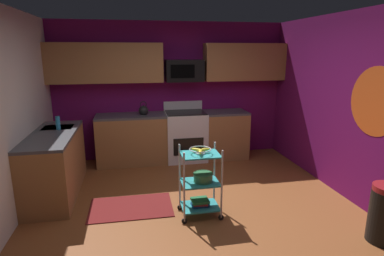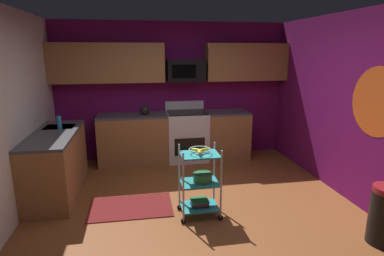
# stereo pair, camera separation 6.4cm
# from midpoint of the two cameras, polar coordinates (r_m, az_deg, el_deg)

# --- Properties ---
(floor) EXTENTS (4.40, 4.80, 0.04)m
(floor) POSITION_cam_midpoint_polar(r_m,az_deg,el_deg) (4.31, 1.15, -15.20)
(floor) COLOR brown
(floor) RESTS_ON ground
(wall_back) EXTENTS (4.52, 0.06, 2.60)m
(wall_back) POSITION_cam_midpoint_polar(r_m,az_deg,el_deg) (6.21, -3.23, 6.70)
(wall_back) COLOR #6B1156
(wall_back) RESTS_ON ground
(wall_right) EXTENTS (0.06, 4.80, 2.60)m
(wall_right) POSITION_cam_midpoint_polar(r_m,az_deg,el_deg) (4.80, 28.35, 2.95)
(wall_right) COLOR #6B1156
(wall_right) RESTS_ON ground
(wall_flower_decal) EXTENTS (0.00, 0.88, 0.88)m
(wall_flower_decal) POSITION_cam_midpoint_polar(r_m,az_deg,el_deg) (4.53, 30.66, 4.04)
(wall_flower_decal) COLOR #E5591E
(counter_run) EXTENTS (3.63, 2.27, 0.92)m
(counter_run) POSITION_cam_midpoint_polar(r_m,az_deg,el_deg) (5.60, -9.44, -3.02)
(counter_run) COLOR #9E6B3D
(counter_run) RESTS_ON ground
(oven_range) EXTENTS (0.76, 0.65, 1.10)m
(oven_range) POSITION_cam_midpoint_polar(r_m,az_deg,el_deg) (6.09, -0.63, -1.33)
(oven_range) COLOR white
(oven_range) RESTS_ON ground
(upper_cabinets) EXTENTS (4.40, 0.33, 0.70)m
(upper_cabinets) POSITION_cam_midpoint_polar(r_m,az_deg,el_deg) (5.97, -3.55, 11.70)
(upper_cabinets) COLOR #9E6B3D
(microwave) EXTENTS (0.70, 0.39, 0.40)m
(microwave) POSITION_cam_midpoint_polar(r_m,az_deg,el_deg) (5.99, -0.84, 10.30)
(microwave) COLOR black
(rolling_cart) EXTENTS (0.54, 0.37, 0.91)m
(rolling_cart) POSITION_cam_midpoint_polar(r_m,az_deg,el_deg) (4.04, 1.83, -9.79)
(rolling_cart) COLOR silver
(rolling_cart) RESTS_ON ground
(fruit_bowl) EXTENTS (0.27, 0.27, 0.07)m
(fruit_bowl) POSITION_cam_midpoint_polar(r_m,az_deg,el_deg) (3.89, 1.87, -4.04)
(fruit_bowl) COLOR silver
(fruit_bowl) RESTS_ON rolling_cart
(mixing_bowl_large) EXTENTS (0.25, 0.25, 0.11)m
(mixing_bowl_large) POSITION_cam_midpoint_polar(r_m,az_deg,el_deg) (4.02, 2.38, -8.85)
(mixing_bowl_large) COLOR #387F4C
(mixing_bowl_large) RESTS_ON rolling_cart
(book_stack) EXTENTS (0.22, 0.19, 0.09)m
(book_stack) POSITION_cam_midpoint_polar(r_m,az_deg,el_deg) (4.16, 1.80, -13.25)
(book_stack) COLOR #1E4C8C
(book_stack) RESTS_ON rolling_cart
(kettle) EXTENTS (0.21, 0.18, 0.26)m
(kettle) POSITION_cam_midpoint_polar(r_m,az_deg,el_deg) (5.89, -8.17, 3.20)
(kettle) COLOR black
(kettle) RESTS_ON counter_run
(dish_soap_bottle) EXTENTS (0.06, 0.06, 0.20)m
(dish_soap_bottle) POSITION_cam_midpoint_polar(r_m,az_deg,el_deg) (5.11, -22.49, 0.92)
(dish_soap_bottle) COLOR #2D8CBF
(dish_soap_bottle) RESTS_ON counter_run
(floor_rug) EXTENTS (1.11, 0.71, 0.01)m
(floor_rug) POSITION_cam_midpoint_polar(r_m,az_deg,el_deg) (4.49, -10.52, -13.79)
(floor_rug) COLOR maroon
(floor_rug) RESTS_ON ground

